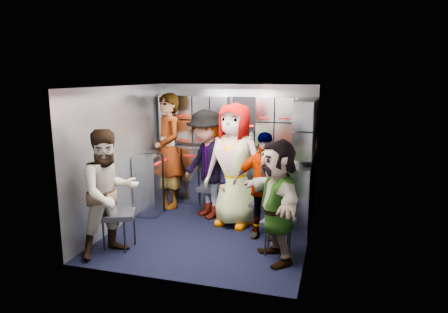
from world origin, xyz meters
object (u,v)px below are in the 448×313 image
(jump_seat_near_left, at_px, (118,216))
(attendant_arc_b, at_px, (207,164))
(attendant_standing, at_px, (168,151))
(jump_seat_center, at_px, (237,198))
(attendant_arc_a, at_px, (109,193))
(jump_seat_mid_left, at_px, (211,190))
(attendant_arc_d, at_px, (263,185))
(attendant_arc_c, at_px, (234,165))
(jump_seat_near_right, at_px, (278,224))
(jump_seat_mid_right, at_px, (265,205))
(attendant_arc_e, at_px, (277,201))

(jump_seat_near_left, xyz_separation_m, attendant_arc_b, (0.75, 1.46, 0.43))
(attendant_standing, bearing_deg, jump_seat_center, 31.20)
(attendant_arc_a, bearing_deg, jump_seat_center, -4.49)
(jump_seat_center, distance_m, attendant_standing, 1.49)
(jump_seat_mid_left, xyz_separation_m, attendant_standing, (-0.80, 0.15, 0.59))
(jump_seat_center, bearing_deg, attendant_arc_d, -45.82)
(attendant_arc_a, bearing_deg, attendant_arc_c, -7.83)
(attendant_arc_b, bearing_deg, jump_seat_near_left, -79.48)
(jump_seat_near_left, height_order, jump_seat_near_right, jump_seat_near_left)
(jump_seat_center, distance_m, attendant_arc_d, 0.82)
(jump_seat_mid_right, bearing_deg, jump_seat_center, 146.11)
(jump_seat_mid_right, distance_m, attendant_arc_c, 0.75)
(jump_seat_near_left, height_order, attendant_arc_e, attendant_arc_e)
(jump_seat_mid_right, bearing_deg, attendant_arc_a, -144.16)
(jump_seat_near_left, distance_m, attendant_arc_b, 1.69)
(attendant_arc_d, height_order, attendant_arc_e, attendant_arc_e)
(jump_seat_near_right, xyz_separation_m, attendant_arc_c, (-0.79, 0.84, 0.53))
(jump_seat_center, bearing_deg, attendant_standing, 164.59)
(jump_seat_near_right, bearing_deg, jump_seat_mid_left, 136.33)
(attendant_arc_a, xyz_separation_m, attendant_arc_d, (1.75, 1.09, -0.06))
(attendant_arc_d, bearing_deg, jump_seat_near_right, -57.60)
(jump_seat_near_left, xyz_separation_m, attendant_arc_d, (1.75, 0.91, 0.31))
(jump_seat_near_right, bearing_deg, attendant_standing, 146.62)
(jump_seat_mid_right, height_order, attendant_arc_e, attendant_arc_e)
(jump_seat_near_right, bearing_deg, jump_seat_center, 127.80)
(jump_seat_mid_left, bearing_deg, attendant_arc_e, -47.56)
(jump_seat_near_left, height_order, jump_seat_mid_left, jump_seat_near_left)
(jump_seat_mid_left, height_order, attendant_arc_b, attendant_arc_b)
(jump_seat_center, xyz_separation_m, attendant_standing, (-1.31, 0.36, 0.62))
(attendant_arc_c, distance_m, attendant_arc_d, 0.63)
(attendant_standing, bearing_deg, jump_seat_near_right, 13.23)
(jump_seat_mid_right, xyz_separation_m, attendant_standing, (-1.81, 0.70, 0.58))
(jump_seat_near_left, height_order, attendant_arc_d, attendant_arc_d)
(jump_seat_center, relative_size, attendant_standing, 0.21)
(jump_seat_center, relative_size, jump_seat_mid_right, 0.92)
(jump_seat_mid_right, height_order, attendant_arc_b, attendant_arc_b)
(jump_seat_center, bearing_deg, jump_seat_near_right, -52.20)
(jump_seat_center, height_order, jump_seat_near_right, jump_seat_near_right)
(attendant_arc_b, height_order, attendant_arc_d, attendant_arc_b)
(attendant_arc_c, bearing_deg, jump_seat_center, 101.85)
(jump_seat_center, distance_m, attendant_arc_e, 1.50)
(jump_seat_mid_left, height_order, jump_seat_near_right, jump_seat_near_right)
(jump_seat_near_right, bearing_deg, attendant_arc_d, 119.88)
(jump_seat_near_right, distance_m, attendant_arc_e, 0.40)
(attendant_arc_b, distance_m, attendant_arc_e, 1.80)
(jump_seat_mid_left, relative_size, attendant_standing, 0.23)
(jump_seat_mid_right, bearing_deg, attendant_arc_c, 162.56)
(attendant_standing, xyz_separation_m, attendant_arc_e, (2.10, -1.56, -0.22))
(attendant_arc_b, relative_size, attendant_arc_e, 1.14)
(jump_seat_near_left, xyz_separation_m, jump_seat_mid_left, (0.75, 1.64, -0.04))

